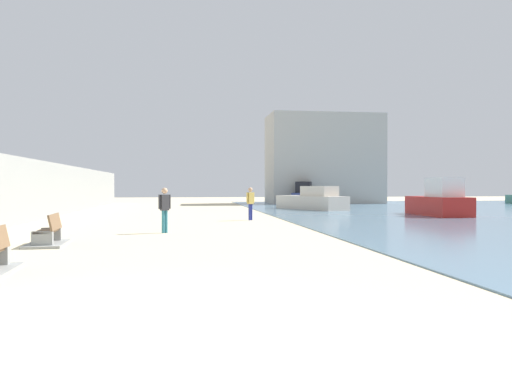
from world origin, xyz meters
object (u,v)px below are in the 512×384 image
person_walking (250,201)px  person_standing (165,206)px  boat_outer (313,200)px  boat_far_left (304,196)px  boat_mid_bay (439,202)px  bench_far (48,238)px

person_walking → person_standing: (-4.29, -6.92, 0.00)m
boat_outer → person_walking: bearing=-119.2°
boat_far_left → boat_mid_bay: 21.25m
bench_far → person_standing: size_ratio=1.21×
bench_far → boat_outer: boat_outer is taller
person_walking → boat_mid_bay: bearing=10.1°
person_standing → bench_far: bearing=-132.8°
bench_far → boat_far_left: (16.21, 33.73, 0.67)m
person_standing → boat_far_left: boat_far_left is taller
boat_outer → boat_mid_bay: (5.67, -9.20, 0.16)m
boat_far_left → boat_mid_bay: bearing=-80.4°
bench_far → boat_outer: size_ratio=0.32×
boat_outer → person_standing: bearing=-120.2°
bench_far → boat_mid_bay: bearing=32.9°
bench_far → boat_outer: 26.10m
person_walking → boat_mid_bay: (12.01, 2.15, -0.16)m
person_standing → boat_mid_bay: (16.31, 9.07, -0.16)m
person_walking → boat_mid_bay: 12.20m
person_walking → boat_outer: 13.01m
boat_far_left → boat_mid_bay: size_ratio=1.43×
bench_far → boat_far_left: boat_far_left is taller
boat_far_left → person_walking: bearing=-110.2°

